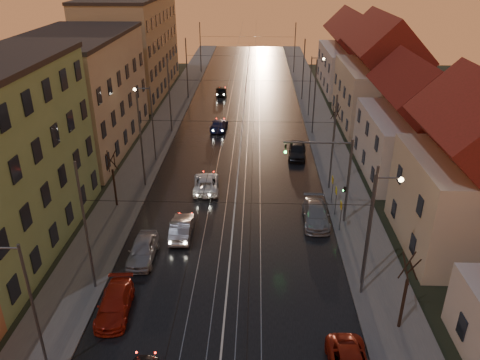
# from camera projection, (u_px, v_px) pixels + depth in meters

# --- Properties ---
(road) EXTENTS (16.00, 120.00, 0.04)m
(road) POSITION_uv_depth(u_px,v_px,m) (242.00, 130.00, 58.21)
(road) COLOR black
(road) RESTS_ON ground
(sidewalk_left) EXTENTS (4.00, 120.00, 0.15)m
(sidewalk_left) POSITION_uv_depth(u_px,v_px,m) (162.00, 129.00, 58.50)
(sidewalk_left) COLOR #4C4C4C
(sidewalk_left) RESTS_ON ground
(sidewalk_right) EXTENTS (4.00, 120.00, 0.15)m
(sidewalk_right) POSITION_uv_depth(u_px,v_px,m) (322.00, 131.00, 57.87)
(sidewalk_right) COLOR #4C4C4C
(sidewalk_right) RESTS_ON ground
(tram_rail_0) EXTENTS (0.06, 120.00, 0.03)m
(tram_rail_0) POSITION_uv_depth(u_px,v_px,m) (224.00, 130.00, 58.26)
(tram_rail_0) COLOR gray
(tram_rail_0) RESTS_ON road
(tram_rail_1) EXTENTS (0.06, 120.00, 0.03)m
(tram_rail_1) POSITION_uv_depth(u_px,v_px,m) (236.00, 130.00, 58.22)
(tram_rail_1) COLOR gray
(tram_rail_1) RESTS_ON road
(tram_rail_2) EXTENTS (0.06, 120.00, 0.03)m
(tram_rail_2) POSITION_uv_depth(u_px,v_px,m) (248.00, 130.00, 58.17)
(tram_rail_2) COLOR gray
(tram_rail_2) RESTS_ON road
(tram_rail_3) EXTENTS (0.06, 120.00, 0.03)m
(tram_rail_3) POSITION_uv_depth(u_px,v_px,m) (260.00, 130.00, 58.12)
(tram_rail_3) COLOR gray
(tram_rail_3) RESTS_ON road
(apartment_left_2) EXTENTS (10.00, 20.00, 12.00)m
(apartment_left_2) POSITION_uv_depth(u_px,v_px,m) (79.00, 95.00, 50.77)
(apartment_left_2) COLOR tan
(apartment_left_2) RESTS_ON ground
(apartment_left_3) EXTENTS (10.00, 24.00, 14.00)m
(apartment_left_3) POSITION_uv_depth(u_px,v_px,m) (132.00, 47.00, 71.96)
(apartment_left_3) COLOR tan
(apartment_left_3) RESTS_ON ground
(house_right_1) EXTENTS (8.67, 10.20, 10.80)m
(house_right_1) POSITION_uv_depth(u_px,v_px,m) (473.00, 179.00, 32.79)
(house_right_1) COLOR beige
(house_right_1) RESTS_ON ground
(house_right_2) EXTENTS (9.18, 12.24, 9.20)m
(house_right_2) POSITION_uv_depth(u_px,v_px,m) (415.00, 129.00, 44.86)
(house_right_2) COLOR silver
(house_right_2) RESTS_ON ground
(house_right_3) EXTENTS (9.18, 14.28, 11.50)m
(house_right_3) POSITION_uv_depth(u_px,v_px,m) (380.00, 80.00, 57.88)
(house_right_3) COLOR beige
(house_right_3) RESTS_ON ground
(house_right_4) EXTENTS (9.18, 16.32, 10.00)m
(house_right_4) POSITION_uv_depth(u_px,v_px,m) (353.00, 57.00, 74.43)
(house_right_4) COLOR silver
(house_right_4) RESTS_ON ground
(catenary_pole_l_1) EXTENTS (0.16, 0.16, 9.00)m
(catenary_pole_l_1) POSITION_uv_depth(u_px,v_px,m) (86.00, 229.00, 28.60)
(catenary_pole_l_1) COLOR #595B60
(catenary_pole_l_1) RESTS_ON ground
(catenary_pole_r_1) EXTENTS (0.16, 0.16, 9.00)m
(catenary_pole_r_1) POSITION_uv_depth(u_px,v_px,m) (369.00, 234.00, 28.06)
(catenary_pole_r_1) COLOR #595B60
(catenary_pole_r_1) RESTS_ON ground
(catenary_pole_l_2) EXTENTS (0.16, 0.16, 9.00)m
(catenary_pole_l_2) POSITION_uv_depth(u_px,v_px,m) (141.00, 142.00, 42.12)
(catenary_pole_l_2) COLOR #595B60
(catenary_pole_l_2) RESTS_ON ground
(catenary_pole_r_2) EXTENTS (0.16, 0.16, 9.00)m
(catenary_pole_r_2) POSITION_uv_depth(u_px,v_px,m) (333.00, 144.00, 41.58)
(catenary_pole_r_2) COLOR #595B60
(catenary_pole_r_2) RESTS_ON ground
(catenary_pole_l_3) EXTENTS (0.16, 0.16, 9.00)m
(catenary_pole_l_3) POSITION_uv_depth(u_px,v_px,m) (170.00, 97.00, 55.64)
(catenary_pole_l_3) COLOR #595B60
(catenary_pole_l_3) RESTS_ON ground
(catenary_pole_r_3) EXTENTS (0.16, 0.16, 9.00)m
(catenary_pole_r_3) POSITION_uv_depth(u_px,v_px,m) (314.00, 98.00, 55.10)
(catenary_pole_r_3) COLOR #595B60
(catenary_pole_r_3) RESTS_ON ground
(catenary_pole_l_4) EXTENTS (0.16, 0.16, 9.00)m
(catenary_pole_l_4) POSITION_uv_depth(u_px,v_px,m) (187.00, 69.00, 69.16)
(catenary_pole_l_4) COLOR #595B60
(catenary_pole_l_4) RESTS_ON ground
(catenary_pole_r_4) EXTENTS (0.16, 0.16, 9.00)m
(catenary_pole_r_4) POSITION_uv_depth(u_px,v_px,m) (303.00, 70.00, 68.62)
(catenary_pole_r_4) COLOR #595B60
(catenary_pole_r_4) RESTS_ON ground
(catenary_pole_l_5) EXTENTS (0.16, 0.16, 9.00)m
(catenary_pole_l_5) POSITION_uv_depth(u_px,v_px,m) (200.00, 48.00, 85.38)
(catenary_pole_l_5) COLOR #595B60
(catenary_pole_l_5) RESTS_ON ground
(catenary_pole_r_5) EXTENTS (0.16, 0.16, 9.00)m
(catenary_pole_r_5) POSITION_uv_depth(u_px,v_px,m) (295.00, 48.00, 84.84)
(catenary_pole_r_5) COLOR #595B60
(catenary_pole_r_5) RESTS_ON ground
(street_lamp_0) EXTENTS (1.75, 0.32, 8.00)m
(street_lamp_0) POSITION_uv_depth(u_px,v_px,m) (25.00, 300.00, 22.14)
(street_lamp_0) COLOR #595B60
(street_lamp_0) RESTS_ON ground
(street_lamp_1) EXTENTS (1.75, 0.32, 8.00)m
(street_lamp_1) POSITION_uv_depth(u_px,v_px,m) (374.00, 220.00, 28.78)
(street_lamp_1) COLOR #595B60
(street_lamp_1) RESTS_ON ground
(street_lamp_2) EXTENTS (1.75, 0.32, 8.00)m
(street_lamp_2) POSITION_uv_depth(u_px,v_px,m) (149.00, 117.00, 47.38)
(street_lamp_2) COLOR #595B60
(street_lamp_2) RESTS_ON ground
(street_lamp_3) EXTENTS (1.75, 0.32, 8.00)m
(street_lamp_3) POSITION_uv_depth(u_px,v_px,m) (313.00, 81.00, 61.22)
(street_lamp_3) COLOR #595B60
(street_lamp_3) RESTS_ON ground
(traffic_light_mast) EXTENTS (5.30, 0.32, 7.20)m
(traffic_light_mast) POSITION_uv_depth(u_px,v_px,m) (336.00, 171.00, 36.15)
(traffic_light_mast) COLOR #595B60
(traffic_light_mast) RESTS_ON ground
(bare_tree_0) EXTENTS (1.09, 1.09, 5.11)m
(bare_tree_0) POSITION_uv_depth(u_px,v_px,m) (114.00, 181.00, 39.44)
(bare_tree_0) COLOR black
(bare_tree_0) RESTS_ON ground
(bare_tree_1) EXTENTS (1.09, 1.09, 5.11)m
(bare_tree_1) POSITION_uv_depth(u_px,v_px,m) (405.00, 294.00, 26.18)
(bare_tree_1) COLOR black
(bare_tree_1) RESTS_ON ground
(bare_tree_2) EXTENTS (1.09, 1.09, 5.11)m
(bare_tree_2) POSITION_uv_depth(u_px,v_px,m) (335.00, 128.00, 51.41)
(bare_tree_2) COLOR black
(bare_tree_2) RESTS_ON ground
(driving_car_1) EXTENTS (1.61, 4.38, 1.43)m
(driving_car_1) POSITION_uv_depth(u_px,v_px,m) (182.00, 228.00, 35.99)
(driving_car_1) COLOR gray
(driving_car_1) RESTS_ON ground
(driving_car_2) EXTENTS (2.60, 5.04, 1.36)m
(driving_car_2) POSITION_uv_depth(u_px,v_px,m) (206.00, 183.00, 43.13)
(driving_car_2) COLOR white
(driving_car_2) RESTS_ON ground
(driving_car_3) EXTENTS (2.14, 4.64, 1.32)m
(driving_car_3) POSITION_uv_depth(u_px,v_px,m) (219.00, 125.00, 58.12)
(driving_car_3) COLOR #1A1F4E
(driving_car_3) RESTS_ON ground
(driving_car_4) EXTENTS (2.05, 4.24, 1.40)m
(driving_car_4) POSITION_uv_depth(u_px,v_px,m) (221.00, 91.00, 72.60)
(driving_car_4) COLOR black
(driving_car_4) RESTS_ON ground
(parked_left_2) EXTENTS (2.15, 4.65, 1.32)m
(parked_left_2) POSITION_uv_depth(u_px,v_px,m) (115.00, 304.00, 28.17)
(parked_left_2) COLOR #9D1E0F
(parked_left_2) RESTS_ON ground
(parked_left_3) EXTENTS (1.83, 4.46, 1.52)m
(parked_left_3) POSITION_uv_depth(u_px,v_px,m) (143.00, 250.00, 33.21)
(parked_left_3) COLOR #9C9CA1
(parked_left_3) RESTS_ON ground
(parked_right_1) EXTENTS (2.15, 5.05, 1.45)m
(parked_right_1) POSITION_uv_depth(u_px,v_px,m) (316.00, 214.00, 37.82)
(parked_right_1) COLOR gray
(parked_right_1) RESTS_ON ground
(parked_right_2) EXTENTS (2.22, 4.66, 1.54)m
(parked_right_2) POSITION_uv_depth(u_px,v_px,m) (297.00, 151.00, 50.12)
(parked_right_2) COLOR black
(parked_right_2) RESTS_ON ground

